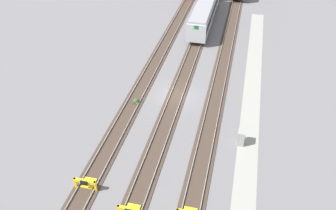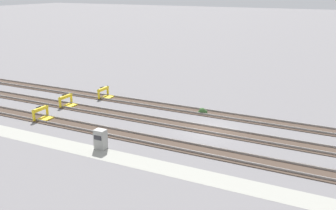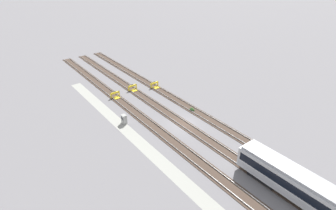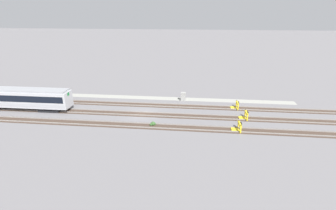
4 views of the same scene
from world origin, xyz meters
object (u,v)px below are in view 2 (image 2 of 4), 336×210
(weed_clump, at_px, (202,111))
(bumper_stop_near_inner_track, at_px, (68,101))
(bumper_stop_middle_track, at_px, (105,93))
(bumper_stop_nearest_track, at_px, (43,114))
(electrical_cabinet, at_px, (101,139))

(weed_clump, bearing_deg, bumper_stop_near_inner_track, -163.38)
(bumper_stop_middle_track, bearing_deg, bumper_stop_nearest_track, -95.52)
(bumper_stop_near_inner_track, relative_size, electrical_cabinet, 1.25)
(bumper_stop_middle_track, bearing_deg, bumper_stop_near_inner_track, -110.23)
(bumper_stop_near_inner_track, bearing_deg, electrical_cabinet, -37.57)
(bumper_stop_nearest_track, distance_m, bumper_stop_near_inner_track, 4.58)
(bumper_stop_nearest_track, distance_m, bumper_stop_middle_track, 9.07)
(bumper_stop_middle_track, distance_m, weed_clump, 12.28)
(bumper_stop_nearest_track, bearing_deg, electrical_cabinet, -19.35)
(bumper_stop_near_inner_track, height_order, weed_clump, bumper_stop_near_inner_track)
(bumper_stop_nearest_track, relative_size, weed_clump, 2.18)
(bumper_stop_near_inner_track, distance_m, weed_clump, 14.55)
(bumper_stop_middle_track, height_order, weed_clump, bumper_stop_middle_track)
(electrical_cabinet, xyz_separation_m, weed_clump, (3.82, 11.95, -0.56))
(weed_clump, bearing_deg, electrical_cabinet, -107.72)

